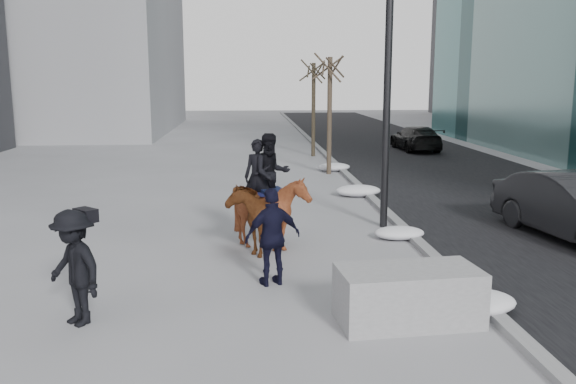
{
  "coord_description": "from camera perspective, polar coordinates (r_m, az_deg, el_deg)",
  "views": [
    {
      "loc": [
        -0.8,
        -10.21,
        3.65
      ],
      "look_at": [
        0.0,
        1.2,
        1.5
      ],
      "focal_mm": 38.0,
      "sensor_mm": 36.0,
      "label": 1
    }
  ],
  "objects": [
    {
      "name": "ground",
      "position": [
        10.87,
        0.45,
        -8.97
      ],
      "size": [
        120.0,
        120.0,
        0.0
      ],
      "primitive_type": "plane",
      "color": "gray",
      "rests_on": "ground"
    },
    {
      "name": "road",
      "position": [
        21.97,
        16.85,
        0.62
      ],
      "size": [
        8.0,
        90.0,
        0.01
      ],
      "primitive_type": "cube",
      "color": "black",
      "rests_on": "ground"
    },
    {
      "name": "curb",
      "position": [
        20.88,
        6.54,
        0.66
      ],
      "size": [
        0.25,
        90.0,
        0.12
      ],
      "primitive_type": "cube",
      "color": "gray",
      "rests_on": "ground"
    },
    {
      "name": "planter",
      "position": [
        9.47,
        11.18,
        -9.49
      ],
      "size": [
        2.2,
        1.25,
        0.84
      ],
      "primitive_type": "cube",
      "rotation": [
        0.0,
        0.0,
        0.09
      ],
      "color": "#98989B",
      "rests_on": "ground"
    },
    {
      "name": "car_far",
      "position": [
        31.86,
        11.87,
        4.95
      ],
      "size": [
        1.89,
        4.36,
        1.25
      ],
      "primitive_type": "imported",
      "rotation": [
        0.0,
        0.0,
        3.17
      ],
      "color": "black",
      "rests_on": "ground"
    },
    {
      "name": "tree_near",
      "position": [
        23.35,
        3.91,
        7.68
      ],
      "size": [
        1.2,
        1.2,
        4.91
      ],
      "primitive_type": null,
      "color": "#372E20",
      "rests_on": "ground"
    },
    {
      "name": "tree_far",
      "position": [
        28.79,
        2.4,
        8.15
      ],
      "size": [
        1.2,
        1.2,
        4.82
      ],
      "primitive_type": null,
      "color": "#33291E",
      "rests_on": "ground"
    },
    {
      "name": "mounted_left",
      "position": [
        13.03,
        -2.81,
        -1.62
      ],
      "size": [
        1.41,
        2.01,
        2.37
      ],
      "color": "#48220E",
      "rests_on": "ground"
    },
    {
      "name": "mounted_right",
      "position": [
        12.99,
        -1.55,
        -1.13
      ],
      "size": [
        1.67,
        1.78,
        2.5
      ],
      "color": "#4D1E0F",
      "rests_on": "ground"
    },
    {
      "name": "feeder",
      "position": [
        10.8,
        -1.43,
        -4.23
      ],
      "size": [
        1.11,
        1.01,
        1.75
      ],
      "color": "black",
      "rests_on": "ground"
    },
    {
      "name": "camera_crew",
      "position": [
        9.63,
        -19.36,
        -6.65
      ],
      "size": [
        1.27,
        1.25,
        1.75
      ],
      "color": "black",
      "rests_on": "ground"
    },
    {
      "name": "lamppost",
      "position": [
        15.05,
        9.41,
        15.62
      ],
      "size": [
        0.25,
        1.02,
        9.09
      ],
      "color": "black",
      "rests_on": "ground"
    },
    {
      "name": "snow_piles",
      "position": [
        16.56,
        8.29,
        -1.6
      ],
      "size": [
        1.43,
        15.79,
        0.36
      ],
      "color": "silver",
      "rests_on": "ground"
    }
  ]
}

